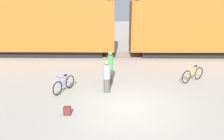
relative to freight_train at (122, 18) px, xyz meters
The scene contains 9 objects.
ground_plane 9.84m from the freight_train, 90.00° to the right, with size 80.00×80.00×0.00m, color gray.
freight_train is the anchor object (origin of this frame).
rail_near 3.05m from the freight_train, 90.00° to the right, with size 36.56×0.07×0.01m, color #4C4238.
rail_far 3.05m from the freight_train, 90.00° to the left, with size 36.56×0.07×0.01m, color #4C4238.
bicycle_yellow 7.58m from the freight_train, 58.26° to the right, with size 1.50×1.09×0.90m.
bicycle_blue 8.59m from the freight_train, 112.01° to the right, with size 0.75×1.51×0.84m.
person_in_grey 8.00m from the freight_train, 97.14° to the right, with size 0.37×0.37×1.61m.
person_in_green 6.76m from the freight_train, 97.29° to the right, with size 0.29×0.29×1.76m.
backpack 10.57m from the freight_train, 103.77° to the right, with size 0.28×0.20×0.34m.
Camera 1 is at (-0.55, -8.16, 4.30)m, focal length 35.00 mm.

